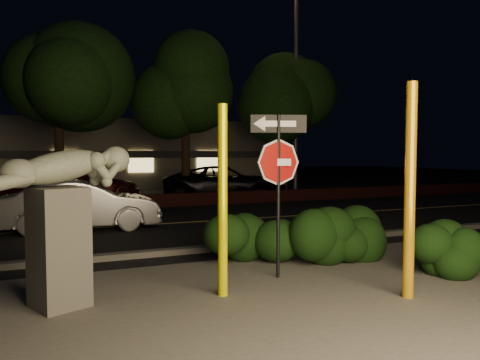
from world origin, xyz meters
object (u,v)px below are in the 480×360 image
at_px(streetlight, 291,65).
at_px(parked_car_dark, 225,183).
at_px(parked_car_red, 31,186).
at_px(sculpture, 61,208).
at_px(silver_sedan, 82,205).
at_px(yellow_pole_left, 223,201).
at_px(signpost, 278,163).
at_px(yellow_pole_right, 410,192).
at_px(parked_car_darkred, 83,185).

distance_m(streetlight, parked_car_dark, 6.24).
xyz_separation_m(parked_car_red, parked_car_dark, (7.91, 0.02, -0.09)).
relative_size(sculpture, parked_car_dark, 0.40).
relative_size(streetlight, silver_sedan, 2.51).
bearing_deg(yellow_pole_left, signpost, 25.27).
relative_size(yellow_pole_left, yellow_pole_right, 0.90).
height_order(yellow_pole_right, silver_sedan, yellow_pole_right).
relative_size(yellow_pole_left, streetlight, 0.27).
height_order(parked_car_red, parked_car_darkred, parked_car_red).
bearing_deg(sculpture, parked_car_red, 69.07).
distance_m(yellow_pole_right, sculpture, 4.83).
bearing_deg(sculpture, streetlight, 26.23).
bearing_deg(parked_car_dark, parked_car_darkred, 92.70).
xyz_separation_m(streetlight, parked_car_dark, (-3.15, 0.36, -5.38)).
xyz_separation_m(yellow_pole_right, silver_sedan, (-3.82, 8.08, -0.87)).
distance_m(yellow_pole_right, parked_car_darkred, 16.56).
bearing_deg(parked_car_red, sculpture, -153.33).
height_order(yellow_pole_right, parked_car_dark, yellow_pole_right).
height_order(parked_car_red, parked_car_dark, parked_car_red).
distance_m(yellow_pole_right, streetlight, 15.83).
bearing_deg(yellow_pole_left, yellow_pole_right, -25.16).
height_order(yellow_pole_left, streetlight, streetlight).
height_order(yellow_pole_right, parked_car_red, yellow_pole_right).
bearing_deg(silver_sedan, parked_car_red, 15.86).
bearing_deg(signpost, parked_car_darkred, 117.20).
bearing_deg(yellow_pole_right, sculpture, 161.27).
distance_m(signpost, parked_car_dark, 13.27).
bearing_deg(yellow_pole_right, streetlight, 67.10).
bearing_deg(silver_sedan, streetlight, -55.23).
xyz_separation_m(signpost, parked_car_darkred, (-1.93, 14.54, -1.22)).
distance_m(parked_car_red, parked_car_dark, 7.91).
bearing_deg(streetlight, sculpture, -121.25).
xyz_separation_m(silver_sedan, parked_car_darkred, (0.68, 8.15, 0.03)).
bearing_deg(yellow_pole_left, sculpture, 169.03).
bearing_deg(signpost, parked_car_dark, 92.24).
height_order(yellow_pole_left, silver_sedan, yellow_pole_left).
height_order(yellow_pole_left, yellow_pole_right, yellow_pole_right).
xyz_separation_m(yellow_pole_left, sculpture, (-2.16, 0.42, -0.05)).
bearing_deg(silver_sedan, sculpture, 176.99).
distance_m(yellow_pole_left, signpost, 1.43).
distance_m(yellow_pole_right, silver_sedan, 8.98).
bearing_deg(streetlight, yellow_pole_left, -114.01).
relative_size(yellow_pole_left, sculpture, 1.27).
bearing_deg(parked_car_dark, yellow_pole_right, -170.09).
height_order(yellow_pole_right, parked_car_darkred, yellow_pole_right).
xyz_separation_m(signpost, parked_car_dark, (3.95, 12.62, -1.18)).
bearing_deg(signpost, sculpture, -157.86).
xyz_separation_m(sculpture, parked_car_red, (-0.60, 12.74, -0.50)).
xyz_separation_m(yellow_pole_left, yellow_pole_right, (2.41, -1.13, 0.15)).
xyz_separation_m(sculpture, streetlight, (10.47, 12.40, 4.78)).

